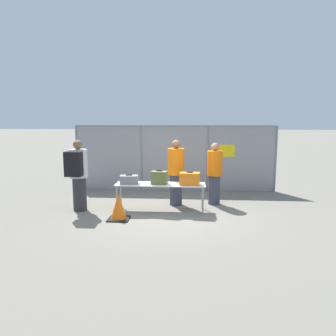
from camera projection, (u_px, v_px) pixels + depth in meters
ground_plane at (168, 213)px, 8.43m from camera, size 120.00×120.00×0.00m
fence_section at (175, 157)px, 10.94m from camera, size 6.73×0.07×2.18m
inspection_table at (160, 186)px, 8.53m from camera, size 2.33×0.60×0.73m
suitcase_grey at (129, 180)px, 8.49m from camera, size 0.49×0.34×0.25m
suitcase_olive at (159, 178)px, 8.45m from camera, size 0.43×0.33×0.36m
suitcase_orange at (190, 179)px, 8.37m from camera, size 0.53×0.35×0.34m
traveler_hooded at (78, 173)px, 8.45m from camera, size 0.46×0.71×1.86m
security_worker_near at (176, 172)px, 9.07m from camera, size 0.45×0.45×1.83m
security_worker_far at (215, 173)px, 9.17m from camera, size 0.43×0.43×1.74m
utility_trailer at (213, 168)px, 13.31m from camera, size 4.36×2.37×0.69m
traffic_cone at (119, 207)px, 7.85m from camera, size 0.51×0.51×0.63m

